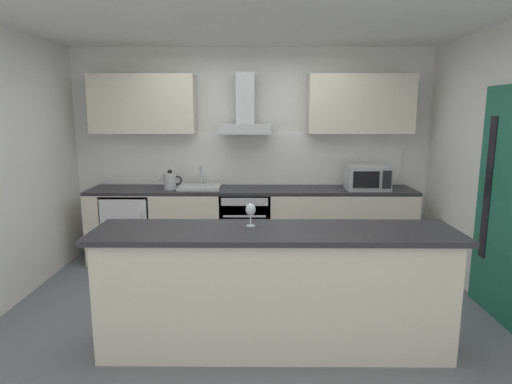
{
  "coord_description": "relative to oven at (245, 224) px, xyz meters",
  "views": [
    {
      "loc": [
        0.1,
        -3.77,
        1.82
      ],
      "look_at": [
        0.06,
        0.39,
        1.05
      ],
      "focal_mm": 30.45,
      "sensor_mm": 36.0,
      "label": 1
    }
  ],
  "objects": [
    {
      "name": "kettle",
      "position": [
        -0.9,
        -0.03,
        0.55
      ],
      "size": [
        0.29,
        0.15,
        0.24
      ],
      "color": "#B7BABC",
      "rests_on": "counter_back"
    },
    {
      "name": "wine_glass",
      "position": [
        0.1,
        -1.95,
        0.62
      ],
      "size": [
        0.08,
        0.08,
        0.18
      ],
      "color": "silver",
      "rests_on": "counter_island"
    },
    {
      "name": "backsplash_tile",
      "position": [
        0.07,
        0.33,
        0.77
      ],
      "size": [
        3.8,
        0.02,
        0.66
      ],
      "primitive_type": "cube",
      "color": "white"
    },
    {
      "name": "sink",
      "position": [
        -0.55,
        0.01,
        0.47
      ],
      "size": [
        0.5,
        0.4,
        0.26
      ],
      "color": "silver",
      "rests_on": "counter_back"
    },
    {
      "name": "upper_cabinets",
      "position": [
        0.07,
        0.18,
        1.45
      ],
      "size": [
        3.88,
        0.32,
        0.7
      ],
      "color": "beige"
    },
    {
      "name": "wall_right",
      "position": [
        2.37,
        -1.4,
        0.84
      ],
      "size": [
        0.12,
        4.49,
        2.6
      ],
      "primitive_type": "cube",
      "color": "white",
      "rests_on": "ground"
    },
    {
      "name": "ground",
      "position": [
        0.07,
        -1.4,
        -0.47
      ],
      "size": [
        5.47,
        4.49,
        0.02
      ],
      "primitive_type": "cube",
      "color": "slate"
    },
    {
      "name": "side_door",
      "position": [
        2.29,
        -1.47,
        0.57
      ],
      "size": [
        0.08,
        0.85,
        2.05
      ],
      "color": "#1E664C",
      "rests_on": "ground"
    },
    {
      "name": "counter_back",
      "position": [
        0.07,
        0.03,
        -0.01
      ],
      "size": [
        3.94,
        0.6,
        0.9
      ],
      "color": "beige",
      "rests_on": "ground"
    },
    {
      "name": "microwave",
      "position": [
        1.46,
        -0.03,
        0.59
      ],
      "size": [
        0.5,
        0.38,
        0.3
      ],
      "color": "#B7BABC",
      "rests_on": "counter_back"
    },
    {
      "name": "range_hood",
      "position": [
        -0.0,
        0.13,
        1.33
      ],
      "size": [
        0.62,
        0.45,
        0.72
      ],
      "color": "#B7BABC"
    },
    {
      "name": "wall_back",
      "position": [
        0.07,
        0.41,
        0.84
      ],
      "size": [
        5.47,
        0.12,
        2.6
      ],
      "primitive_type": "cube",
      "color": "white",
      "rests_on": "ground"
    },
    {
      "name": "refrigerator",
      "position": [
        -1.41,
        -0.0,
        -0.03
      ],
      "size": [
        0.58,
        0.6,
        0.85
      ],
      "color": "white",
      "rests_on": "ground"
    },
    {
      "name": "counter_island",
      "position": [
        0.29,
        -2.05,
        0.02
      ],
      "size": [
        2.72,
        0.64,
        0.96
      ],
      "color": "beige",
      "rests_on": "ground"
    },
    {
      "name": "ceiling",
      "position": [
        0.07,
        -1.4,
        2.15
      ],
      "size": [
        5.47,
        4.49,
        0.02
      ],
      "primitive_type": "cube",
      "color": "white"
    },
    {
      "name": "oven",
      "position": [
        0.0,
        0.0,
        0.0
      ],
      "size": [
        0.6,
        0.62,
        0.8
      ],
      "color": "slate",
      "rests_on": "ground"
    }
  ]
}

